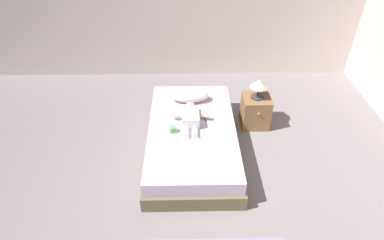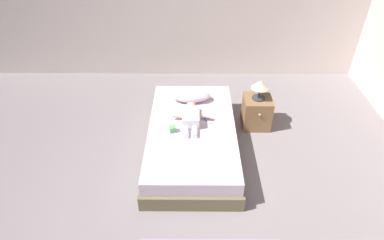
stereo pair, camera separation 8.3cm
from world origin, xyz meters
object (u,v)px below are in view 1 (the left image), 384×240
Objects in this scene: toothbrush at (204,117)px; toy_block at (173,129)px; pillow at (190,96)px; bed at (192,138)px; lamp at (259,85)px; nightstand at (255,111)px; baby at (191,117)px.

toothbrush is 1.71× the size of toy_block.
pillow is 3.28× the size of toothbrush.
lamp is at bearing 29.93° from bed.
lamp is (0.00, 0.00, 0.43)m from nightstand.
baby reaches higher than bed.
nightstand is at bearing 28.73° from toy_block.
pillow is at bearing 92.10° from bed.
pillow is at bearing 90.74° from baby.
toy_block is at bearing -107.30° from pillow.
baby is 0.20m from toothbrush.
pillow is 1.90× the size of lamp.
nightstand reaches higher than bed.
toothbrush is 0.36× the size of nightstand.
toy_block is (-0.22, -0.22, -0.03)m from baby.
lamp is 2.96× the size of toy_block.
pillow is 0.47m from baby.
baby is at bearing 97.69° from bed.
bed is 21.25× the size of toy_block.
toy_block is at bearing -156.10° from bed.
pillow reaches higher than toothbrush.
lamp reaches higher than baby.
toothbrush is (0.17, 0.19, 0.20)m from bed.
pillow reaches higher than nightstand.
nightstand is 4.72× the size of toy_block.
lamp is 1.33m from toy_block.
lamp is at bearing 23.85° from baby.
nightstand is 1.32m from toy_block.
nightstand is (0.74, 0.34, -0.15)m from toothbrush.
pillow reaches higher than baby.
nightstand reaches higher than toy_block.
toothbrush is (0.18, 0.07, -0.06)m from baby.
pillow is (-0.02, 0.59, 0.27)m from bed.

